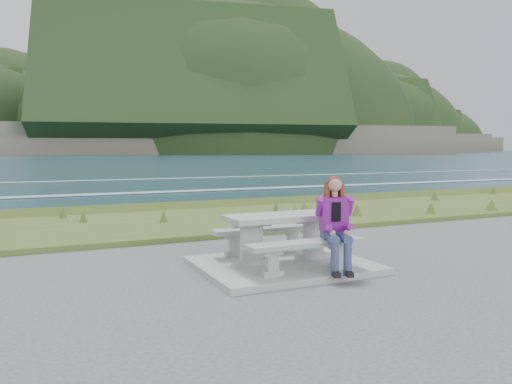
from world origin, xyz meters
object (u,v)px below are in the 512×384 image
(bench_seaward, at_px, (264,233))
(seated_woman, at_px, (337,237))
(bench_landward, at_px, (306,248))
(picnic_table, at_px, (283,225))

(bench_seaward, distance_m, seated_woman, 1.59)
(bench_seaward, bearing_deg, bench_landward, -90.00)
(bench_seaward, bearing_deg, seated_woman, -74.40)
(bench_landward, xyz_separation_m, bench_seaward, (0.00, 1.40, 0.00))
(bench_landward, height_order, bench_seaward, same)
(bench_landward, relative_size, seated_woman, 1.32)
(bench_landward, distance_m, bench_seaward, 1.40)
(picnic_table, relative_size, bench_seaward, 1.00)
(picnic_table, distance_m, bench_landward, 0.74)
(picnic_table, bearing_deg, bench_seaward, 90.00)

